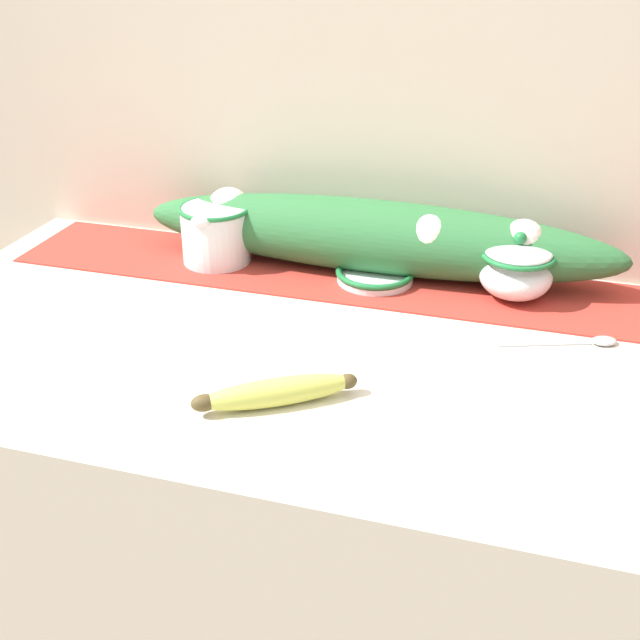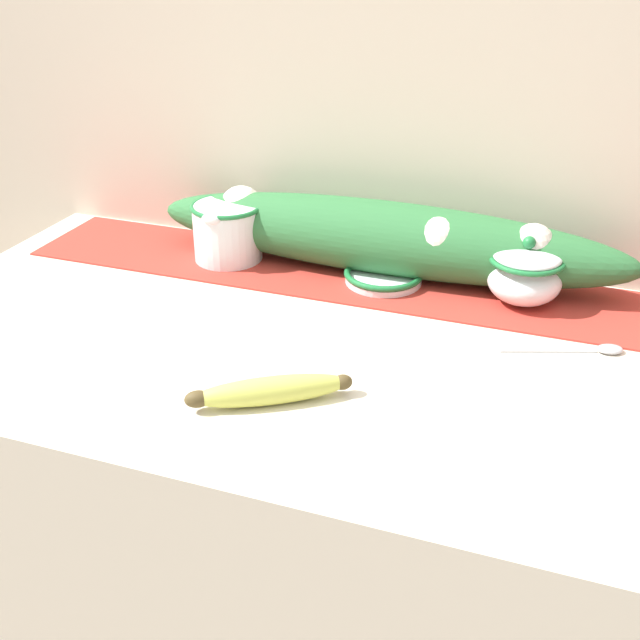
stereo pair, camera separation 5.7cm
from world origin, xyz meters
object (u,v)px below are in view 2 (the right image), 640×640
sugar_bowl (525,274)px  spoon (600,349)px  banana (270,391)px  cream_pitcher (228,229)px  small_dish (384,276)px

sugar_bowl → spoon: (0.12, -0.12, -0.05)m
banana → sugar_bowl: bearing=56.7°
cream_pitcher → banana: cream_pitcher is taller
cream_pitcher → spoon: bearing=-10.8°
small_dish → spoon: 0.36m
sugar_bowl → banana: bearing=-123.3°
cream_pitcher → spoon: cream_pitcher is taller
banana → spoon: banana is taller
small_dish → banana: 0.39m
sugar_bowl → small_dish: size_ratio=0.89×
cream_pitcher → banana: size_ratio=0.75×
cream_pitcher → small_dish: 0.28m
banana → small_dish: bearing=84.8°
cream_pitcher → sugar_bowl: 0.50m
cream_pitcher → small_dish: cream_pitcher is taller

